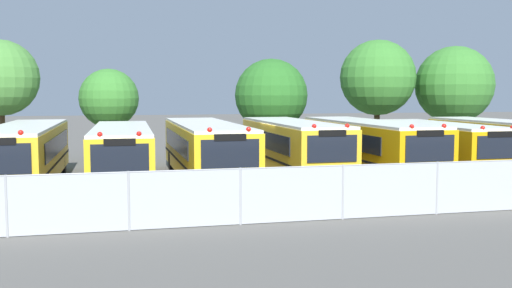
{
  "coord_description": "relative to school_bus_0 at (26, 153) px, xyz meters",
  "views": [
    {
      "loc": [
        -7.79,
        -25.46,
        3.88
      ],
      "look_at": [
        -1.66,
        0.0,
        1.6
      ],
      "focal_mm": 41.12,
      "sensor_mm": 36.0,
      "label": 1
    }
  ],
  "objects": [
    {
      "name": "school_bus_4",
      "position": [
        15.11,
        -0.23,
        0.01
      ],
      "size": [
        2.81,
        10.98,
        2.71
      ],
      "rotation": [
        0.0,
        0.0,
        3.16
      ],
      "color": "#EAA80C",
      "rests_on": "ground_plane"
    },
    {
      "name": "school_bus_1",
      "position": [
        3.85,
        -0.01,
        -0.06
      ],
      "size": [
        2.65,
        10.91,
        2.58
      ],
      "rotation": [
        0.0,
        0.0,
        3.12
      ],
      "color": "yellow",
      "rests_on": "ground_plane"
    },
    {
      "name": "school_bus_2",
      "position": [
        7.47,
        0.07,
        0.0
      ],
      "size": [
        2.62,
        11.62,
        2.69
      ],
      "rotation": [
        0.0,
        0.0,
        3.14
      ],
      "color": "yellow",
      "rests_on": "ground_plane"
    },
    {
      "name": "tree_4",
      "position": [
        25.16,
        8.89,
        3.08
      ],
      "size": [
        5.06,
        5.06,
        6.95
      ],
      "color": "#4C3823",
      "rests_on": "ground_plane"
    },
    {
      "name": "chainlink_fence",
      "position": [
        11.96,
        -8.93,
        -0.53
      ],
      "size": [
        29.0,
        0.07,
        1.7
      ],
      "color": "#9EA0A3",
      "rests_on": "ground_plane"
    },
    {
      "name": "traffic_cone",
      "position": [
        13.09,
        -7.66,
        -1.09
      ],
      "size": [
        0.5,
        0.5,
        0.65
      ],
      "primitive_type": "cone",
      "color": "#EA5914",
      "rests_on": "ground_plane"
    },
    {
      "name": "tree_3",
      "position": [
        20.2,
        9.35,
        3.41
      ],
      "size": [
        4.84,
        4.84,
        7.29
      ],
      "color": "#4C3823",
      "rests_on": "ground_plane"
    },
    {
      "name": "tree_0",
      "position": [
        -2.18,
        7.66,
        3.32
      ],
      "size": [
        4.02,
        4.02,
        6.69
      ],
      "color": "#4C3823",
      "rests_on": "ground_plane"
    },
    {
      "name": "ground_plane",
      "position": [
        11.39,
        -0.13,
        -1.42
      ],
      "size": [
        160.0,
        160.0,
        0.0
      ],
      "primitive_type": "plane",
      "color": "#595651"
    },
    {
      "name": "school_bus_6",
      "position": [
        22.68,
        -0.17,
        -0.03
      ],
      "size": [
        2.77,
        10.94,
        2.63
      ],
      "rotation": [
        0.0,
        0.0,
        3.17
      ],
      "color": "yellow",
      "rests_on": "ground_plane"
    },
    {
      "name": "school_bus_5",
      "position": [
        18.89,
        -0.17,
        -0.07
      ],
      "size": [
        2.64,
        9.41,
        2.56
      ],
      "rotation": [
        0.0,
        0.0,
        3.14
      ],
      "color": "#EAA80C",
      "rests_on": "ground_plane"
    },
    {
      "name": "school_bus_3",
      "position": [
        11.48,
        -0.05,
        0.02
      ],
      "size": [
        2.57,
        10.04,
        2.73
      ],
      "rotation": [
        0.0,
        0.0,
        3.15
      ],
      "color": "yellow",
      "rests_on": "ground_plane"
    },
    {
      "name": "tree_1",
      "position": [
        3.28,
        9.07,
        2.08
      ],
      "size": [
        3.37,
        3.37,
        5.27
      ],
      "color": "#4C3823",
      "rests_on": "ground_plane"
    },
    {
      "name": "school_bus_0",
      "position": [
        0.0,
        0.0,
        0.0
      ],
      "size": [
        2.54,
        11.36,
        2.69
      ],
      "rotation": [
        0.0,
        0.0,
        3.13
      ],
      "color": "yellow",
      "rests_on": "ground_plane"
    },
    {
      "name": "tree_2",
      "position": [
        12.91,
        8.52,
        2.25
      ],
      "size": [
        4.39,
        4.39,
        5.94
      ],
      "color": "#4C3823",
      "rests_on": "ground_plane"
    }
  ]
}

